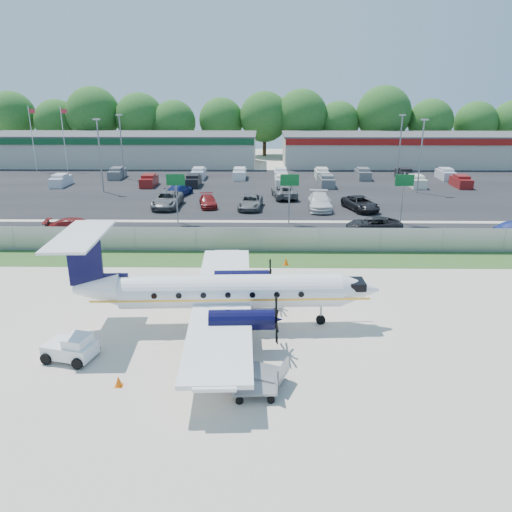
{
  "coord_description": "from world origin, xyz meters",
  "views": [
    {
      "loc": [
        0.44,
        -24.84,
        12.8
      ],
      "look_at": [
        0.0,
        6.0,
        2.3
      ],
      "focal_mm": 35.0,
      "sensor_mm": 36.0,
      "label": 1
    }
  ],
  "objects_px": {
    "baggage_cart_near": "(255,387)",
    "baggage_cart_far": "(261,371)",
    "pushback_tug": "(72,348)",
    "aircraft": "(224,291)"
  },
  "relations": [
    {
      "from": "aircraft",
      "to": "baggage_cart_near",
      "type": "bearing_deg",
      "value": -75.15
    },
    {
      "from": "pushback_tug",
      "to": "baggage_cart_near",
      "type": "relative_size",
      "value": 1.34
    },
    {
      "from": "aircraft",
      "to": "pushback_tug",
      "type": "bearing_deg",
      "value": -152.43
    },
    {
      "from": "baggage_cart_near",
      "to": "baggage_cart_far",
      "type": "relative_size",
      "value": 0.77
    },
    {
      "from": "pushback_tug",
      "to": "baggage_cart_far",
      "type": "height_order",
      "value": "pushback_tug"
    },
    {
      "from": "baggage_cart_far",
      "to": "aircraft",
      "type": "bearing_deg",
      "value": 110.1
    },
    {
      "from": "aircraft",
      "to": "baggage_cart_far",
      "type": "bearing_deg",
      "value": -69.9
    },
    {
      "from": "pushback_tug",
      "to": "aircraft",
      "type": "bearing_deg",
      "value": 27.57
    },
    {
      "from": "baggage_cart_near",
      "to": "baggage_cart_far",
      "type": "xyz_separation_m",
      "value": [
        0.26,
        1.17,
        0.08
      ]
    },
    {
      "from": "aircraft",
      "to": "baggage_cart_near",
      "type": "distance_m",
      "value": 7.23
    }
  ]
}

